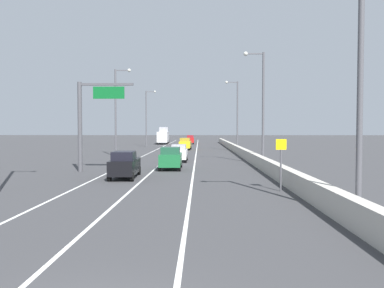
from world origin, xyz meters
TOP-DOWN VIEW (x-y plane):
  - ground_plane at (0.00, 64.00)m, footprint 320.00×320.00m
  - lane_stripe_left at (-5.50, 55.00)m, footprint 0.16×130.00m
  - lane_stripe_center at (-2.00, 55.00)m, footprint 0.16×130.00m
  - lane_stripe_right at (1.50, 55.00)m, footprint 0.16×130.00m
  - jersey_barrier_right at (7.59, 40.00)m, footprint 0.60×120.00m
  - overhead_sign_gantry at (-7.26, 25.77)m, footprint 4.68×0.36m
  - speed_advisory_sign at (6.69, 15.85)m, footprint 0.60×0.11m
  - lamp_post_right_near at (8.19, 9.23)m, footprint 2.14×0.44m
  - lamp_post_right_second at (8.22, 33.01)m, footprint 2.14×0.44m
  - lamp_post_right_third at (7.93, 56.78)m, footprint 2.14×0.44m
  - lamp_post_left_near at (-9.23, 15.23)m, footprint 2.14×0.44m
  - lamp_post_left_mid at (-8.67, 43.76)m, footprint 2.14×0.44m
  - lamp_post_left_far at (-8.63, 72.29)m, footprint 2.14×0.44m
  - car_red_0 at (-0.24, 86.84)m, footprint 1.87×4.34m
  - car_white_1 at (-0.24, 36.10)m, footprint 1.79×4.11m
  - car_black_2 at (-3.45, 21.67)m, footprint 1.94×4.75m
  - car_green_3 at (-0.55, 27.85)m, footprint 1.94×4.24m
  - car_yellow_4 at (-0.48, 60.43)m, footprint 2.09×4.25m
  - box_truck at (-6.70, 86.21)m, footprint 2.62×8.13m

SIDE VIEW (x-z plane):
  - ground_plane at x=0.00m, z-range 0.00..0.00m
  - lane_stripe_left at x=-5.50m, z-range 0.00..0.00m
  - lane_stripe_center at x=-2.00m, z-range 0.00..0.00m
  - lane_stripe_right at x=1.50m, z-range 0.00..0.00m
  - jersey_barrier_right at x=7.59m, z-range 0.00..1.10m
  - car_white_1 at x=-0.24m, z-range 0.00..1.90m
  - car_black_2 at x=-3.45m, z-range 0.00..1.97m
  - car_green_3 at x=-0.55m, z-range 0.00..1.99m
  - car_yellow_4 at x=-0.48m, z-range -0.01..2.06m
  - car_red_0 at x=-0.24m, z-range -0.01..2.12m
  - speed_advisory_sign at x=6.69m, z-range 0.26..3.26m
  - box_truck at x=-6.70m, z-range -0.18..3.87m
  - overhead_sign_gantry at x=-7.26m, z-range 0.98..8.48m
  - lamp_post_right_near at x=8.19m, z-range 0.77..12.15m
  - lamp_post_right_second at x=8.22m, z-range 0.77..12.15m
  - lamp_post_right_third at x=7.93m, z-range 0.77..12.15m
  - lamp_post_left_near at x=-9.23m, z-range 0.77..12.15m
  - lamp_post_left_mid at x=-8.67m, z-range 0.77..12.15m
  - lamp_post_left_far at x=-8.63m, z-range 0.77..12.15m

